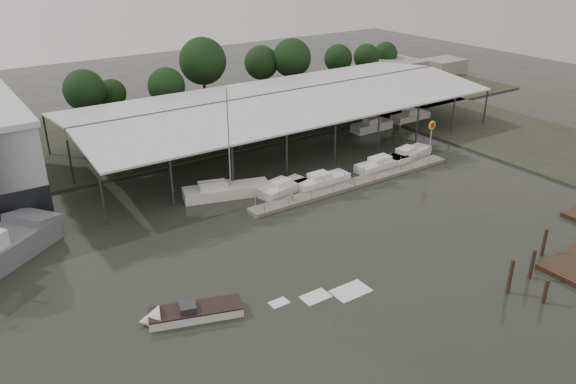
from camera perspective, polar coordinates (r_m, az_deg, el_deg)
ground at (r=50.04m, az=1.23°, el=-6.93°), size 200.00×200.00×0.00m
land_strip_far at (r=84.72m, az=-15.53°, el=5.72°), size 140.00×30.00×0.30m
land_strip_east at (r=86.94m, az=22.14°, el=5.26°), size 20.00×60.00×0.30m
covered_boat_shed at (r=78.01m, az=-0.48°, el=9.66°), size 58.24×24.00×6.96m
floating_dock at (r=65.27m, az=6.89°, el=0.94°), size 28.00×2.00×1.40m
shell_fuel_sign at (r=71.99m, az=14.36°, el=5.78°), size 1.10×0.18×5.55m
distant_commercial_buildings at (r=118.05m, az=12.36°, el=12.08°), size 22.00×8.00×4.00m
white_sailboat at (r=62.06m, az=-6.39°, el=0.13°), size 9.82×5.16×12.21m
speedboat_underway at (r=43.59m, az=-10.20°, el=-12.07°), size 18.07×7.54×2.00m
moored_cruiser_0 at (r=62.56m, az=-0.49°, el=0.46°), size 6.44×3.48×1.70m
moored_cruiser_1 at (r=64.41m, az=3.46°, el=1.15°), size 6.75×2.28×1.70m
moored_cruiser_2 at (r=70.13m, az=9.54°, el=2.84°), size 7.67×2.43×1.70m
moored_cruiser_3 at (r=73.80m, az=12.10°, el=3.73°), size 7.87×3.73×1.70m
mooring_pilings at (r=50.63m, az=25.08°, el=-7.79°), size 7.82×6.86×3.62m
horizon_tree_line at (r=97.34m, az=-4.46°, el=12.63°), size 65.23×11.03×11.53m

